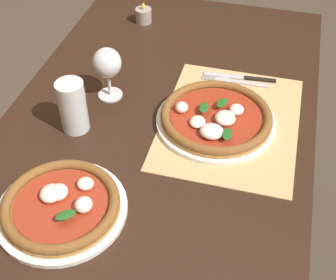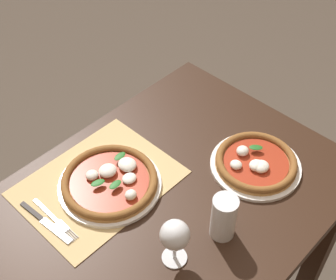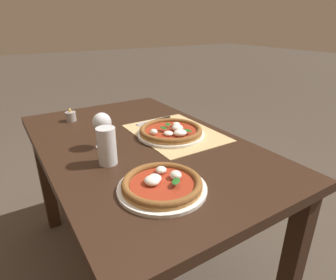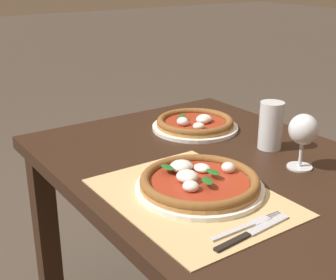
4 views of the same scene
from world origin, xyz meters
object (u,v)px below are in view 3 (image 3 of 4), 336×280
(fork, at_px, (154,122))
(votive_candle, at_px, (71,117))
(wine_glass, at_px, (102,124))
(pint_glass, at_px, (107,147))
(pizza_far, at_px, (162,185))
(knife, at_px, (154,121))
(pizza_near, at_px, (171,131))

(fork, distance_m, votive_candle, 0.46)
(wine_glass, xyz_separation_m, votive_candle, (0.43, 0.03, -0.08))
(wine_glass, height_order, pint_glass, wine_glass)
(wine_glass, height_order, votive_candle, wine_glass)
(fork, xyz_separation_m, votive_candle, (0.28, 0.37, 0.02))
(pizza_far, relative_size, pint_glass, 2.01)
(pizza_far, bearing_deg, pint_glass, 16.52)
(fork, relative_size, knife, 0.93)
(pizza_near, distance_m, votive_candle, 0.59)
(wine_glass, xyz_separation_m, knife, (0.18, -0.35, -0.10))
(pizza_far, distance_m, votive_candle, 0.85)
(pizza_far, xyz_separation_m, pint_glass, (0.27, 0.08, 0.05))
(wine_glass, distance_m, pint_glass, 0.16)
(pizza_near, xyz_separation_m, fork, (0.20, -0.02, -0.02))
(wine_glass, bearing_deg, pizza_far, -174.71)
(wine_glass, distance_m, votive_candle, 0.44)
(pint_glass, height_order, knife, pint_glass)
(pizza_far, xyz_separation_m, fork, (0.57, -0.30, -0.01))
(pizza_far, bearing_deg, knife, -27.34)
(pint_glass, bearing_deg, fork, -51.10)
(pint_glass, xyz_separation_m, fork, (0.30, -0.38, -0.06))
(fork, bearing_deg, wine_glass, 114.08)
(knife, bearing_deg, votive_candle, 56.11)
(fork, bearing_deg, votive_candle, 52.76)
(pizza_far, distance_m, fork, 0.64)
(pizza_far, distance_m, pint_glass, 0.28)
(wine_glass, xyz_separation_m, fork, (0.15, -0.34, -0.10))
(knife, bearing_deg, fork, 155.68)
(pizza_far, distance_m, knife, 0.67)
(pizza_far, height_order, wine_glass, wine_glass)
(pizza_near, xyz_separation_m, pint_glass, (-0.11, 0.36, 0.05))
(pint_glass, bearing_deg, wine_glass, -14.73)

